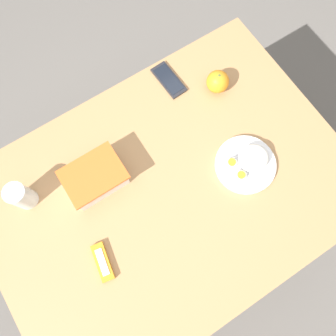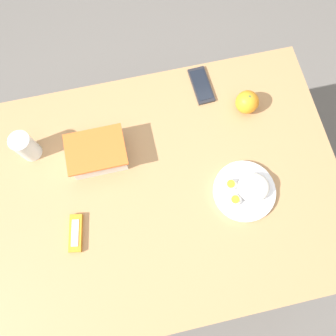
# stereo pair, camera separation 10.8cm
# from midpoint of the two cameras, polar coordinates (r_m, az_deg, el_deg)

# --- Properties ---
(ground_plane) EXTENTS (10.00, 10.00, 0.00)m
(ground_plane) POSITION_cam_midpoint_polar(r_m,az_deg,el_deg) (1.83, -1.59, -9.28)
(ground_plane) COLOR #66605B
(table) EXTENTS (1.21, 0.87, 0.75)m
(table) POSITION_cam_midpoint_polar(r_m,az_deg,el_deg) (1.18, -2.45, -5.26)
(table) COLOR #AD7F51
(table) RESTS_ON ground_plane
(food_container) EXTENTS (0.19, 0.14, 0.08)m
(food_container) POSITION_cam_midpoint_polar(r_m,az_deg,el_deg) (1.10, -15.21, -2.19)
(food_container) COLOR white
(food_container) RESTS_ON table
(orange_fruit) EXTENTS (0.08, 0.08, 0.08)m
(orange_fruit) POSITION_cam_midpoint_polar(r_m,az_deg,el_deg) (1.20, 6.08, 14.34)
(orange_fruit) COLOR orange
(orange_fruit) RESTS_ON table
(rice_plate) EXTENTS (0.20, 0.20, 0.06)m
(rice_plate) POSITION_cam_midpoint_polar(r_m,az_deg,el_deg) (1.11, 11.02, 0.45)
(rice_plate) COLOR white
(rice_plate) RESTS_ON table
(candy_bar) EXTENTS (0.06, 0.12, 0.02)m
(candy_bar) POSITION_cam_midpoint_polar(r_m,az_deg,el_deg) (1.08, -14.18, -16.10)
(candy_bar) COLOR orange
(candy_bar) RESTS_ON table
(cell_phone) EXTENTS (0.07, 0.15, 0.01)m
(cell_phone) POSITION_cam_midpoint_polar(r_m,az_deg,el_deg) (1.24, -2.41, 14.71)
(cell_phone) COLOR #232328
(cell_phone) RESTS_ON table
(drinking_glass) EXTENTS (0.07, 0.07, 0.11)m
(drinking_glass) POSITION_cam_midpoint_polar(r_m,az_deg,el_deg) (1.15, -26.69, -4.85)
(drinking_glass) COLOR silver
(drinking_glass) RESTS_ON table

